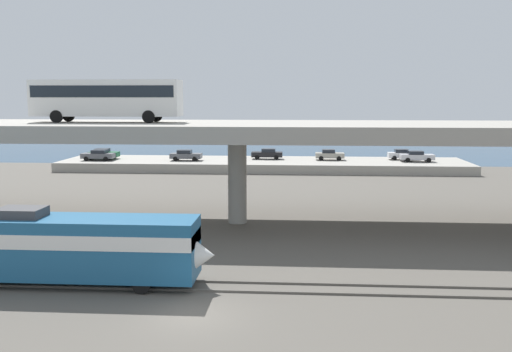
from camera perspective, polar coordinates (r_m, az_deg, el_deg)
ground_plane at (r=27.80m, az=-6.25°, el=-13.52°), size 260.00×260.00×0.00m
rail_strip_near at (r=30.77m, az=-5.15°, el=-11.24°), size 110.00×0.12×0.12m
rail_strip_far at (r=32.19m, az=-4.71°, el=-10.37°), size 110.00×0.12×0.12m
train_locomotive at (r=32.66m, az=-17.11°, el=-6.53°), size 15.18×3.04×4.18m
highway_overpass at (r=45.78m, az=-1.89°, el=4.35°), size 96.00×12.23×8.06m
transit_bus_on_overpass at (r=48.31m, az=-14.57°, el=7.62°), size 12.00×2.68×3.40m
pier_parking_lot at (r=81.15m, az=0.71°, el=1.14°), size 56.48×11.58×1.24m
parked_car_0 at (r=83.55m, az=-15.36°, el=2.02°), size 4.50×1.89×1.50m
parked_car_1 at (r=81.08m, az=-6.97°, el=2.07°), size 4.34×1.96×1.50m
parked_car_2 at (r=84.22m, az=14.30°, el=2.10°), size 4.10×1.85×1.50m
parked_car_3 at (r=81.89m, az=7.29°, el=2.12°), size 4.00×2.00×1.50m
parked_car_4 at (r=85.55m, az=-14.86°, el=2.17°), size 4.21×1.95×1.50m
parked_car_5 at (r=82.48m, az=1.13°, el=2.22°), size 4.41×1.89×1.50m
parked_car_6 at (r=82.06m, az=15.63°, el=1.91°), size 4.52×1.98×1.50m
harbor_water at (r=104.05m, az=1.47°, el=2.28°), size 140.00×36.00×0.01m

